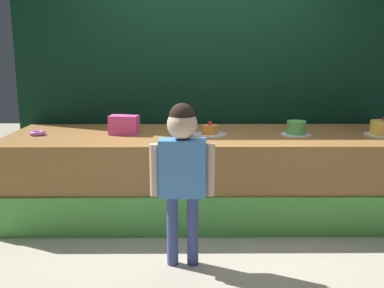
# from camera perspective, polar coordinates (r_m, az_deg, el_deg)

# --- Properties ---
(ground_plane) EXTENTS (12.00, 12.00, 0.00)m
(ground_plane) POSITION_cam_1_polar(r_m,az_deg,el_deg) (3.69, 2.66, -12.07)
(ground_plane) COLOR #BCB29E
(stage_platform) EXTENTS (3.69, 1.17, 0.76)m
(stage_platform) POSITION_cam_1_polar(r_m,az_deg,el_deg) (4.09, 2.28, -3.95)
(stage_platform) COLOR #9E6B38
(stage_platform) RESTS_ON ground_plane
(curtain_backdrop) EXTENTS (3.99, 0.08, 3.04)m
(curtain_backdrop) POSITION_cam_1_polar(r_m,az_deg,el_deg) (4.62, 1.99, 12.14)
(curtain_backdrop) COLOR black
(curtain_backdrop) RESTS_ON ground_plane
(child_figure) EXTENTS (0.45, 0.21, 1.17)m
(child_figure) POSITION_cam_1_polar(r_m,az_deg,el_deg) (2.98, -1.29, -2.49)
(child_figure) COLOR #3F4C8C
(child_figure) RESTS_ON ground_plane
(pink_box) EXTENTS (0.28, 0.19, 0.17)m
(pink_box) POSITION_cam_1_polar(r_m,az_deg,el_deg) (4.02, -8.91, 2.50)
(pink_box) COLOR #ED4A9B
(pink_box) RESTS_ON stage_platform
(donut) EXTENTS (0.14, 0.14, 0.04)m
(donut) POSITION_cam_1_polar(r_m,az_deg,el_deg) (4.18, -19.64, 1.36)
(donut) COLOR #CC66D8
(donut) RESTS_ON stage_platform
(cake_left) EXTENTS (0.31, 0.31, 0.13)m
(cake_left) POSITION_cam_1_polar(r_m,az_deg,el_deg) (3.95, 2.37, 1.70)
(cake_left) COLOR silver
(cake_left) RESTS_ON stage_platform
(cake_center) EXTENTS (0.28, 0.28, 0.13)m
(cake_center) POSITION_cam_1_polar(r_m,az_deg,el_deg) (4.05, 13.54, 1.96)
(cake_center) COLOR white
(cake_center) RESTS_ON stage_platform
(cake_right) EXTENTS (0.33, 0.33, 0.17)m
(cake_right) POSITION_cam_1_polar(r_m,az_deg,el_deg) (4.28, 23.87, 1.86)
(cake_right) COLOR white
(cake_right) RESTS_ON stage_platform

